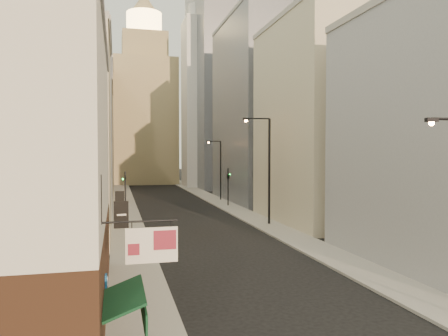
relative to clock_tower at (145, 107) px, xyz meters
The scene contains 17 objects.
sidewalk_left 41.32m from the clock_tower, 98.46° to the right, with size 3.00×140.00×0.15m, color gray.
sidewalk_right 41.64m from the clock_tower, 78.54° to the right, with size 3.00×140.00×0.15m, color gray.
near_building_left 84.40m from the clock_tower, 96.86° to the right, with size 8.30×23.04×12.30m.
left_bldg_beige 67.60m from the clock_tower, 99.46° to the right, with size 8.00×12.00×16.00m, color #BDB395.
left_bldg_grey 51.76m from the clock_tower, 102.41° to the right, with size 8.00×16.00×20.00m, color gray.
left_bldg_tan 35.05m from the clock_tower, 108.97° to the right, with size 8.00×18.00×17.00m, color #98865D.
left_bldg_wingrid 17.23m from the clock_tower, 132.51° to the right, with size 8.00×20.00×24.00m, color gray.
right_bldg_grey 81.62m from the clock_tower, 80.77° to the right, with size 8.00×16.00×16.00m, color gray.
right_bldg_beige 63.81m from the clock_tower, 78.16° to the right, with size 8.00×16.00×20.00m, color #BDB395.
right_bldg_wingrid 44.21m from the clock_tower, 72.80° to the right, with size 8.00×20.00×26.00m, color gray.
highrise 24.93m from the clock_tower, 36.38° to the right, with size 21.00×23.00×51.20m.
clock_tower is the anchor object (origin of this frame).
white_tower 17.83m from the clock_tower, 51.84° to the right, with size 8.00×8.00×41.50m.
streetlamp_mid 64.28m from the clock_tower, 83.16° to the right, with size 2.71×0.55×10.35m.
streetlamp_far 43.31m from the clock_tower, 78.75° to the right, with size 2.26×0.69×8.74m.
traffic_light_left 56.94m from the clock_tower, 95.83° to the right, with size 0.58×0.50×5.00m.
traffic_light_right 50.09m from the clock_tower, 80.88° to the right, with size 0.63×0.60×5.00m.
Camera 1 is at (-7.55, -10.49, 7.00)m, focal length 35.00 mm.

